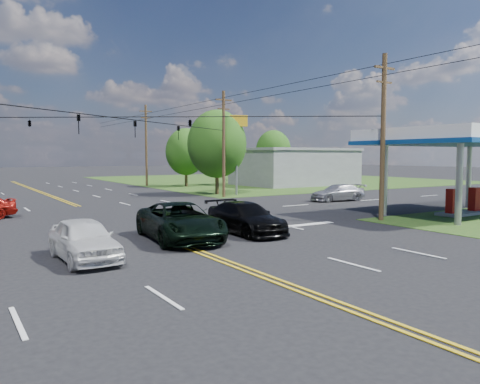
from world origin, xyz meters
TOP-DOWN VIEW (x-y plane):
  - ground at (0.00, 12.00)m, footprint 280.00×280.00m
  - grass_ne at (35.00, 44.00)m, footprint 46.00×48.00m
  - stop_bar at (5.00, 4.00)m, footprint 10.00×0.50m
  - retail_ne at (30.00, 32.00)m, footprint 14.00×10.00m
  - gas_canopy at (19.50, 2.00)m, footprint 12.20×8.20m
  - pole_se at (13.00, 3.00)m, footprint 1.60×0.28m
  - pole_ne at (13.00, 21.00)m, footprint 1.60×0.28m
  - pole_right_far at (13.00, 40.00)m, footprint 1.60×0.28m
  - span_wire_signals at (0.00, 12.00)m, footprint 26.00×18.00m
  - power_lines at (0.00, 10.00)m, footprint 26.04×100.00m
  - tree_right_a at (14.00, 24.00)m, footprint 5.70×5.70m
  - tree_right_b at (16.50, 36.00)m, footprint 4.94×4.94m
  - tree_far_r at (34.00, 42.00)m, footprint 5.32×5.32m
  - pickup_dkgreen at (0.50, 3.50)m, footprint 3.44×6.26m
  - suv_black at (3.97, 3.50)m, footprint 2.11×5.17m
  - pickup_white at (-4.12, 1.66)m, footprint 1.88×4.50m
  - sedan_far at (19.24, 13.00)m, footprint 4.97×2.54m
  - polesign_ne at (15.09, 22.20)m, footprint 2.01×1.08m

SIDE VIEW (x-z plane):
  - ground at x=0.00m, z-range 0.00..0.00m
  - grass_ne at x=35.00m, z-range -0.01..0.01m
  - stop_bar at x=5.00m, z-range -0.01..0.01m
  - sedan_far at x=19.24m, z-range 0.00..1.38m
  - suv_black at x=3.97m, z-range 0.00..1.50m
  - pickup_white at x=-4.12m, z-range 0.00..1.52m
  - pickup_dkgreen at x=0.50m, z-range 0.00..1.66m
  - retail_ne at x=30.00m, z-range 0.00..4.40m
  - tree_right_b at x=16.50m, z-range 0.68..7.76m
  - tree_far_r at x=34.00m, z-range 0.73..8.36m
  - gas_canopy at x=19.50m, z-range 2.04..7.39m
  - tree_right_a at x=14.00m, z-range 0.78..8.96m
  - pole_se at x=13.00m, z-range 0.17..9.67m
  - pole_ne at x=13.00m, z-range 0.17..9.67m
  - pole_right_far at x=13.00m, z-range 0.17..10.17m
  - polesign_ne at x=15.09m, z-range 2.06..9.67m
  - span_wire_signals at x=0.00m, z-range 5.43..6.56m
  - power_lines at x=0.00m, z-range 8.28..8.92m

